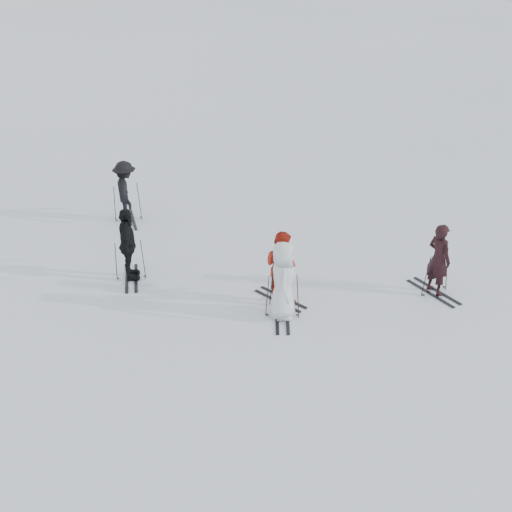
% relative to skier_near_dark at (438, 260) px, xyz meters
% --- Properties ---
extents(ground, '(120.00, 120.00, 0.00)m').
position_rel_skier_near_dark_xyz_m(ground, '(-3.51, 1.81, -0.93)').
color(ground, silver).
rests_on(ground, ground).
extents(skier_near_dark, '(0.51, 0.72, 1.87)m').
position_rel_skier_near_dark_xyz_m(skier_near_dark, '(0.00, 0.00, 0.00)').
color(skier_near_dark, black).
rests_on(skier_near_dark, ground).
extents(skier_red, '(0.83, 0.99, 1.84)m').
position_rel_skier_near_dark_xyz_m(skier_red, '(-3.29, 2.10, -0.01)').
color(skier_red, '#9F1F12').
rests_on(skier_red, ground).
extents(skier_grey, '(1.07, 1.12, 1.93)m').
position_rel_skier_near_dark_xyz_m(skier_grey, '(-3.74, 1.49, 0.03)').
color(skier_grey, silver).
rests_on(skier_grey, ground).
extents(skier_uphill_left, '(0.96, 1.24, 1.96)m').
position_rel_skier_near_dark_xyz_m(skier_uphill_left, '(-5.74, 5.28, 0.04)').
color(skier_uphill_left, black).
rests_on(skier_uphill_left, ground).
extents(skier_uphill_far, '(1.10, 1.39, 1.89)m').
position_rel_skier_near_dark_xyz_m(skier_uphill_far, '(-4.08, 8.62, 0.01)').
color(skier_uphill_far, black).
rests_on(skier_uphill_far, ground).
extents(skis_near_dark, '(1.70, 1.01, 1.19)m').
position_rel_skier_near_dark_xyz_m(skis_near_dark, '(0.00, 0.00, -0.34)').
color(skis_near_dark, black).
rests_on(skis_near_dark, ground).
extents(skis_red, '(1.65, 1.05, 1.12)m').
position_rel_skier_near_dark_xyz_m(skis_red, '(-3.29, 2.10, -0.37)').
color(skis_red, black).
rests_on(skis_red, ground).
extents(skis_grey, '(1.78, 1.65, 1.16)m').
position_rel_skier_near_dark_xyz_m(skis_grey, '(-3.74, 1.49, -0.35)').
color(skis_grey, black).
rests_on(skis_grey, ground).
extents(skis_uphill_left, '(1.75, 1.45, 1.13)m').
position_rel_skier_near_dark_xyz_m(skis_uphill_left, '(-5.74, 5.28, -0.37)').
color(skis_uphill_left, black).
rests_on(skis_uphill_left, ground).
extents(skis_uphill_far, '(1.89, 1.44, 1.23)m').
position_rel_skier_near_dark_xyz_m(skis_uphill_far, '(-4.08, 8.62, -0.32)').
color(skis_uphill_far, black).
rests_on(skis_uphill_far, ground).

